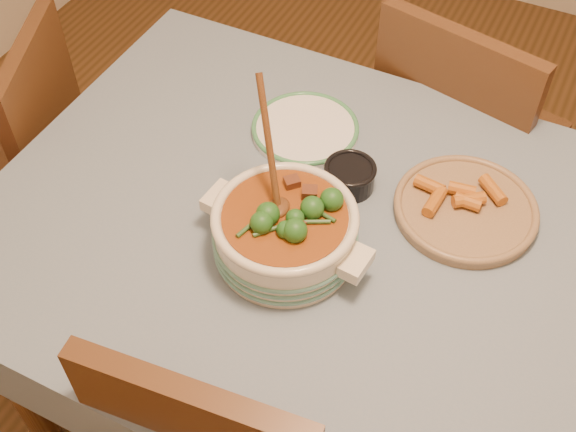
% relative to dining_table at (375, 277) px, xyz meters
% --- Properties ---
extents(floor, '(4.50, 4.50, 0.00)m').
position_rel_dining_table_xyz_m(floor, '(0.00, 0.00, -0.66)').
color(floor, '#442C13').
rests_on(floor, ground).
extents(dining_table, '(1.68, 1.08, 0.76)m').
position_rel_dining_table_xyz_m(dining_table, '(0.00, 0.00, 0.00)').
color(dining_table, brown).
rests_on(dining_table, floor).
extents(stew_casserole, '(0.36, 0.30, 0.34)m').
position_rel_dining_table_xyz_m(stew_casserole, '(-0.17, -0.09, 0.16)').
color(stew_casserole, '#EDE1C7').
rests_on(stew_casserole, dining_table).
extents(white_plate, '(0.26, 0.26, 0.02)m').
position_rel_dining_table_xyz_m(white_plate, '(-0.29, 0.25, 0.10)').
color(white_plate, white).
rests_on(white_plate, dining_table).
extents(condiment_bowl, '(0.14, 0.14, 0.06)m').
position_rel_dining_table_xyz_m(condiment_bowl, '(-0.13, 0.14, 0.13)').
color(condiment_bowl, black).
rests_on(condiment_bowl, dining_table).
extents(fried_plate, '(0.36, 0.36, 0.05)m').
position_rel_dining_table_xyz_m(fried_plate, '(0.12, 0.17, 0.11)').
color(fried_plate, '#9E7E57').
rests_on(fried_plate, dining_table).
extents(chair_far, '(0.52, 0.52, 0.93)m').
position_rel_dining_table_xyz_m(chair_far, '(0.00, 0.65, -0.14)').
color(chair_far, '#57391A').
rests_on(chair_far, floor).
extents(chair_left, '(0.53, 0.53, 0.88)m').
position_rel_dining_table_xyz_m(chair_left, '(-1.06, 0.07, -0.17)').
color(chair_left, '#57391A').
rests_on(chair_left, floor).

